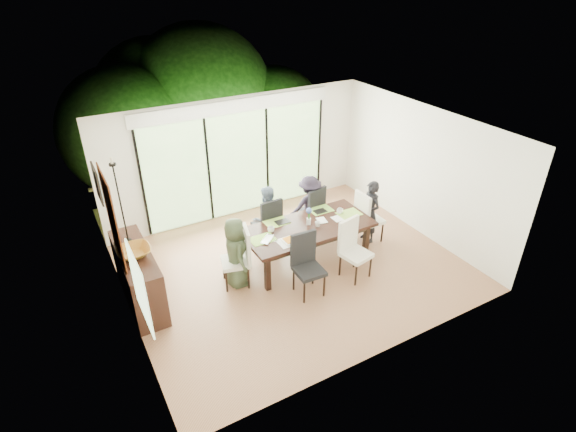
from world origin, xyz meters
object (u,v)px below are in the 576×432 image
chair_near_left (309,267)px  sideboard (138,277)px  chair_right_end (370,216)px  person_right_end (370,212)px  person_far_right (309,206)px  cup_b (318,224)px  chair_far_left (266,221)px  cup_c (340,211)px  chair_left_end (235,257)px  bowl (134,252)px  table_top (308,227)px  person_left_end (236,253)px  person_far_left (267,218)px  vase (309,221)px  laptop (270,240)px  cup_a (271,230)px  chair_far_right (309,210)px  chair_near_right (357,250)px

chair_near_left → sideboard: 2.88m
chair_right_end → person_right_end: person_right_end is taller
person_far_right → cup_b: size_ratio=12.90×
chair_near_left → person_far_right: person_far_right is taller
chair_far_left → cup_c: 1.48m
chair_left_end → bowl: chair_left_end is taller
table_top → cup_c: bearing=7.1°
table_top → cup_b: size_ratio=24.00×
table_top → chair_far_left: (-0.45, 0.85, -0.18)m
chair_left_end → person_left_end: person_left_end is taller
chair_left_end → person_far_left: bearing=143.1°
person_right_end → vase: person_right_end is taller
person_far_right → cup_b: bearing=74.7°
chair_far_left → laptop: size_ratio=3.33×
person_far_right → cup_a: (-1.25, -0.68, 0.16)m
person_far_left → table_top: bearing=105.3°
sideboard → cup_c: bearing=-4.0°
chair_far_left → laptop: chair_far_left is taller
chair_far_right → table_top: bearing=43.3°
chair_near_right → cup_a: bearing=128.3°
cup_b → sideboard: sideboard is taller
chair_far_left → person_left_end: person_left_end is taller
cup_a → bowl: bearing=177.1°
chair_far_right → sideboard: chair_far_right is taller
cup_a → chair_left_end: bearing=-169.4°
chair_left_end → person_far_right: person_far_right is taller
person_left_end → cup_b: size_ratio=12.90×
table_top → person_left_end: 1.48m
table_top → vase: size_ratio=20.00×
table_top → person_far_left: 0.95m
chair_far_right → chair_near_left: (-1.05, -1.72, 0.00)m
table_top → vase: 0.12m
chair_near_right → cup_c: size_ratio=8.87×
chair_left_end → laptop: bearing=96.0°
table_top → bowl: bearing=175.0°
chair_near_left → sideboard: bearing=157.2°
table_top → laptop: laptop is taller
chair_left_end → person_far_left: size_ratio=0.85×
person_far_left → sideboard: person_far_left is taller
chair_right_end → bowl: size_ratio=2.15×
person_right_end → cup_a: size_ratio=10.40×
table_top → cup_a: (-0.70, 0.15, 0.08)m
chair_far_left → laptop: bearing=63.5°
chair_right_end → chair_far_left: bearing=67.0°
chair_right_end → laptop: chair_right_end is taller
chair_far_left → chair_far_right: bearing=176.4°
chair_near_left → vase: (0.55, 0.92, 0.27)m
cup_b → table_top: bearing=146.3°
vase → cup_b: 0.18m
table_top → sideboard: size_ratio=1.40×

